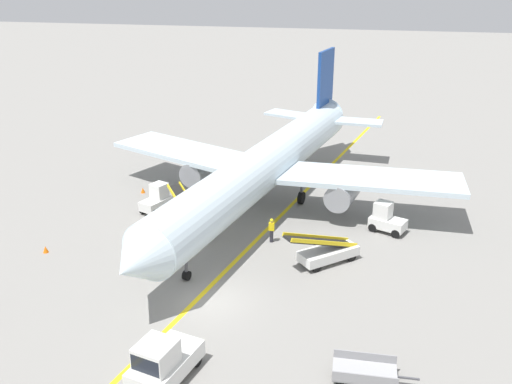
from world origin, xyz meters
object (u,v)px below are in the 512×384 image
at_px(baggage_tug_near_wing, 157,199).
at_px(safety_cone_nose_left, 46,249).
at_px(safety_cone_wingtip_left, 204,187).
at_px(belt_loader_aft_hold, 327,251).
at_px(airliner, 268,164).
at_px(ground_crew_marshaller, 272,229).
at_px(baggage_tug_by_cargo_door, 386,219).
at_px(baggage_cart_empty_trailing, 365,372).
at_px(pushback_tug, 163,362).
at_px(safety_cone_nose_right, 143,190).
at_px(belt_loader_forward_hold, 190,220).

xyz_separation_m(baggage_tug_near_wing, safety_cone_nose_left, (-4.48, -7.84, -0.71)).
bearing_deg(safety_cone_wingtip_left, safety_cone_nose_left, -117.06).
height_order(belt_loader_aft_hold, safety_cone_wingtip_left, belt_loader_aft_hold).
bearing_deg(airliner, baggage_tug_near_wing, -160.39).
distance_m(baggage_tug_near_wing, ground_crew_marshaller, 9.85).
bearing_deg(baggage_tug_by_cargo_door, baggage_cart_empty_trailing, -92.44).
distance_m(airliner, pushback_tug, 20.37).
bearing_deg(pushback_tug, ground_crew_marshaller, 82.21).
relative_size(pushback_tug, safety_cone_nose_left, 8.94).
xyz_separation_m(belt_loader_aft_hold, ground_crew_marshaller, (-3.86, 1.99, 0.13)).
relative_size(airliner, safety_cone_nose_right, 79.86).
height_order(airliner, safety_cone_nose_right, airliner).
relative_size(belt_loader_aft_hold, safety_cone_wingtip_left, 10.23).
relative_size(pushback_tug, belt_loader_aft_hold, 0.87).
bearing_deg(ground_crew_marshaller, safety_cone_nose_right, 152.20).
bearing_deg(safety_cone_nose_right, baggage_tug_by_cargo_door, -8.64).
bearing_deg(baggage_cart_empty_trailing, safety_cone_wingtip_left, 124.32).
bearing_deg(ground_crew_marshaller, baggage_tug_by_cargo_door, 24.50).
distance_m(safety_cone_nose_right, safety_cone_wingtip_left, 4.98).
distance_m(baggage_tug_by_cargo_door, baggage_cart_empty_trailing, 15.73).
bearing_deg(airliner, ground_crew_marshaller, -75.84).
bearing_deg(airliner, safety_cone_wingtip_left, 159.45).
bearing_deg(safety_cone_nose_left, baggage_tug_near_wing, 60.27).
xyz_separation_m(baggage_tug_near_wing, safety_cone_nose_right, (-2.58, 3.14, -0.71)).
height_order(baggage_cart_empty_trailing, safety_cone_wingtip_left, baggage_cart_empty_trailing).
relative_size(airliner, ground_crew_marshaller, 20.67).
bearing_deg(ground_crew_marshaller, airliner, 104.16).
height_order(pushback_tug, safety_cone_wingtip_left, pushback_tug).
distance_m(airliner, ground_crew_marshaller, 6.61).
xyz_separation_m(pushback_tug, baggage_cart_empty_trailing, (8.64, 1.93, -0.53)).
bearing_deg(baggage_cart_empty_trailing, baggage_tug_near_wing, 135.96).
bearing_deg(safety_cone_nose_right, belt_loader_forward_hold, -43.70).
bearing_deg(baggage_tug_by_cargo_door, belt_loader_forward_hold, -167.58).
bearing_deg(safety_cone_wingtip_left, belt_loader_aft_hold, -42.16).
xyz_separation_m(belt_loader_forward_hold, baggage_cart_empty_trailing, (12.50, -12.81, -0.31)).
distance_m(safety_cone_nose_left, safety_cone_wingtip_left, 14.37).
distance_m(baggage_tug_by_cargo_door, safety_cone_nose_left, 22.66).
bearing_deg(baggage_tug_by_cargo_door, pushback_tug, -117.83).
height_order(airliner, baggage_tug_near_wing, airliner).
bearing_deg(belt_loader_aft_hold, baggage_cart_empty_trailing, -74.77).
bearing_deg(baggage_tug_by_cargo_door, belt_loader_aft_hold, -123.21).
relative_size(baggage_tug_by_cargo_door, belt_loader_aft_hold, 0.60).
xyz_separation_m(airliner, belt_loader_forward_hold, (-4.32, -5.48, -2.64)).
relative_size(baggage_tug_near_wing, safety_cone_wingtip_left, 6.16).
distance_m(pushback_tug, safety_cone_nose_right, 22.86).
height_order(belt_loader_aft_hold, safety_cone_nose_right, belt_loader_aft_hold).
bearing_deg(safety_cone_wingtip_left, baggage_cart_empty_trailing, -55.68).
distance_m(pushback_tug, safety_cone_wingtip_left, 23.02).
distance_m(pushback_tug, belt_loader_forward_hold, 15.24).
distance_m(airliner, baggage_cart_empty_trailing, 20.25).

